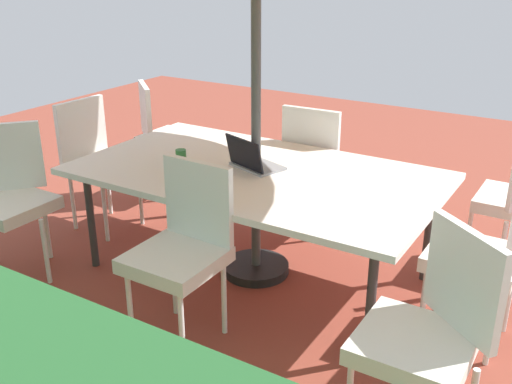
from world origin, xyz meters
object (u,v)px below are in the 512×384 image
Objects in this scene: chair_east at (97,158)px; laptop at (253,162)px; chair_north at (182,245)px; chair_southeast at (164,133)px; dining_table at (256,177)px; chair_west at (487,250)px; chair_northwest at (428,329)px; chair_northeast at (10,193)px; cup at (181,158)px; chair_south at (317,160)px.

chair_east is 1.40m from laptop.
chair_southeast is at bearing 134.14° from chair_north.
chair_east reaches higher than dining_table.
dining_table is 1.43m from chair_west.
dining_table is 1.65m from chair_southeast.
chair_north and chair_southeast have the same top height.
chair_northwest is 2.92m from chair_east.
chair_west and chair_southeast have the same top height.
chair_northeast is 1.13m from cup.
chair_northeast is (2.79, 0.78, 0.00)m from chair_west.
chair_west is at bearing -162.54° from laptop.
chair_northeast is 1.58m from laptop.
chair_south and chair_west have the same top height.
cup is at bearing 62.70° from chair_south.
chair_south is 1.63m from chair_north.
dining_table is 2.32× the size of chair_east.
chair_west is 8.65× the size of cup.
chair_northwest is (-1.37, 0.87, -0.13)m from dining_table.
chair_southeast is (1.45, -1.60, 0.00)m from chair_north.
chair_north is (0.00, 1.63, 0.00)m from chair_south.
chair_east and chair_northeast have the same top height.
cup is (-0.97, 0.20, 0.23)m from chair_east.
chair_south is at bearing 1.02° from chair_northeast.
chair_northeast reaches higher than dining_table.
cup is at bearing 175.52° from chair_southeast.
chair_northeast reaches higher than laptop.
chair_north is 1.00× the size of chair_southeast.
chair_northwest is 1.00× the size of chair_east.
chair_north reaches higher than laptop.
cup is (1.87, 0.17, 0.23)m from chair_west.
chair_southeast is (2.85, -0.82, 0.00)m from chair_west.
chair_northeast is 2.56× the size of laptop.
laptop is at bearing 96.34° from chair_north.
chair_north reaches higher than cup.
chair_southeast is at bearing -102.62° from chair_west.
chair_east is 1.65m from chair_north.
chair_east reaches higher than cup.
chair_east is 2.56× the size of laptop.
dining_table is at bearing -86.96° from chair_west.
chair_north is at bearing -115.78° from chair_east.
dining_table is at bearing -18.32° from chair_northeast.
chair_west is at bearing 31.16° from chair_north.
dining_table is at bearing 85.74° from chair_south.
chair_northwest is at bearing -169.99° from chair_southeast.
chair_north is at bearing -48.23° from chair_northeast.
chair_northwest and chair_north have the same top height.
chair_east is (1.42, -0.01, -0.13)m from dining_table.
chair_west is 1.00× the size of chair_northeast.
dining_table is at bearing -157.52° from cup.
chair_north is at bearing 173.18° from chair_southeast.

